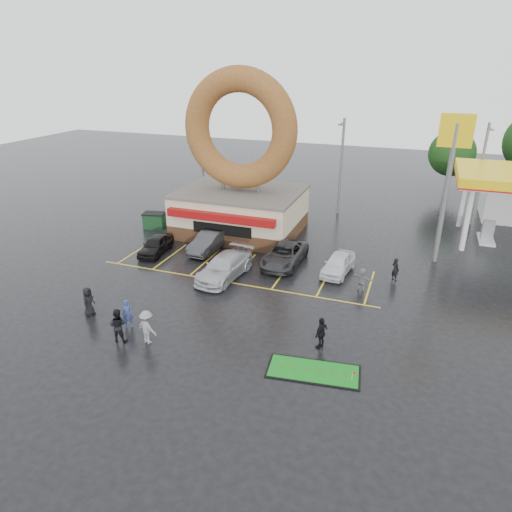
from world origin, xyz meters
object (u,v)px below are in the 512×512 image
(car_silver, at_px, (225,267))
(putting_green, at_px, (313,371))
(donut_shop, at_px, (240,181))
(car_white, at_px, (338,264))
(shell_sign, at_px, (451,162))
(person_cameraman, at_px, (321,333))
(car_dgrey, at_px, (209,242))
(car_grey, at_px, (284,255))
(streetlight_left, at_px, (202,157))
(streetlight_mid, at_px, (341,165))
(person_blue, at_px, (128,314))
(car_black, at_px, (156,245))
(dumpster, at_px, (154,221))
(streetlight_right, at_px, (480,173))

(car_silver, xyz_separation_m, putting_green, (8.23, -8.10, -0.75))
(donut_shop, distance_m, car_white, 11.69)
(shell_sign, relative_size, person_cameraman, 6.02)
(shell_sign, height_order, car_dgrey, shell_sign)
(putting_green, bearing_deg, car_silver, 135.44)
(car_dgrey, xyz_separation_m, car_grey, (6.27, -0.38, -0.02))
(car_grey, bearing_deg, streetlight_left, 137.25)
(car_white, bearing_deg, streetlight_mid, 107.51)
(streetlight_left, relative_size, person_blue, 5.35)
(putting_green, bearing_deg, shell_sign, 71.47)
(car_black, bearing_deg, shell_sign, 10.21)
(streetlight_mid, xyz_separation_m, person_cameraman, (3.48, -22.83, -3.90))
(car_dgrey, distance_m, person_blue, 11.69)
(car_white, xyz_separation_m, person_cameraman, (0.90, -9.35, 0.18))
(dumpster, bearing_deg, donut_shop, 0.86)
(person_blue, height_order, person_cameraman, person_cameraman)
(person_blue, bearing_deg, dumpster, 80.93)
(donut_shop, height_order, car_silver, donut_shop)
(shell_sign, relative_size, car_dgrey, 2.29)
(streetlight_mid, relative_size, streetlight_right, 1.00)
(streetlight_right, relative_size, car_white, 2.18)
(streetlight_left, relative_size, dumpster, 5.00)
(shell_sign, xyz_separation_m, streetlight_right, (3.00, 9.92, -2.60))
(streetlight_right, distance_m, car_white, 17.75)
(person_blue, bearing_deg, person_cameraman, -26.39)
(donut_shop, xyz_separation_m, car_black, (-4.33, -6.85, -3.78))
(car_grey, distance_m, person_blue, 12.64)
(car_white, distance_m, person_blue, 14.73)
(streetlight_right, relative_size, person_cameraman, 5.11)
(streetlight_right, bearing_deg, dumpster, -157.94)
(person_blue, bearing_deg, shell_sign, 8.41)
(car_black, bearing_deg, person_cameraman, -34.41)
(streetlight_left, xyz_separation_m, car_grey, (12.59, -12.30, -4.04))
(car_white, bearing_deg, dumpster, 174.43)
(streetlight_right, bearing_deg, shell_sign, -106.83)
(car_silver, relative_size, putting_green, 1.16)
(shell_sign, bearing_deg, car_black, -163.88)
(person_cameraman, relative_size, dumpster, 0.98)
(person_blue, bearing_deg, car_grey, 27.45)
(car_white, bearing_deg, donut_shop, 156.64)
(dumpster, relative_size, putting_green, 0.39)
(shell_sign, relative_size, putting_green, 2.27)
(car_silver, relative_size, person_cameraman, 3.08)
(streetlight_left, bearing_deg, streetlight_right, 4.40)
(streetlight_mid, xyz_separation_m, dumpster, (-14.57, -9.76, -4.13))
(person_blue, height_order, putting_green, person_blue)
(car_dgrey, bearing_deg, donut_shop, 87.05)
(streetlight_left, relative_size, putting_green, 1.93)
(donut_shop, distance_m, dumpster, 8.67)
(streetlight_right, relative_size, person_blue, 5.35)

